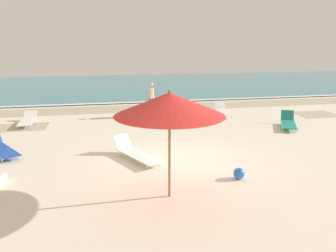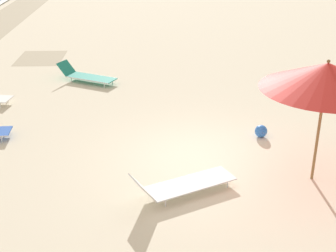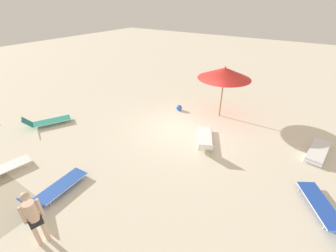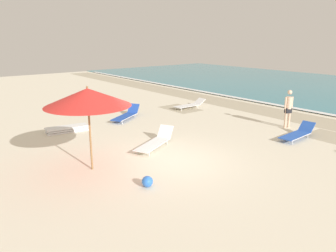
% 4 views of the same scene
% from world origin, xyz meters
% --- Properties ---
extents(ground_plane, '(60.00, 60.00, 0.16)m').
position_xyz_m(ground_plane, '(0.00, 0.01, -0.08)').
color(ground_plane, beige).
extents(ocean_water, '(60.00, 19.17, 0.07)m').
position_xyz_m(ocean_water, '(0.00, 20.47, 0.03)').
color(ocean_water, teal).
rests_on(ocean_water, ground_plane).
extents(beach_umbrella, '(2.63, 2.63, 2.67)m').
position_xyz_m(beach_umbrella, '(-0.93, -2.25, 2.33)').
color(beach_umbrella, olive).
rests_on(beach_umbrella, ground_plane).
extents(sun_lounger_under_umbrella, '(1.50, 2.14, 0.59)m').
position_xyz_m(sun_lounger_under_umbrella, '(5.83, 3.46, 0.22)').
color(sun_lounger_under_umbrella, '#1E8475').
rests_on(sun_lounger_under_umbrella, ground_plane).
extents(sun_lounger_beside_umbrella, '(1.65, 2.17, 0.62)m').
position_xyz_m(sun_lounger_beside_umbrella, '(-5.94, 2.06, 0.22)').
color(sun_lounger_beside_umbrella, blue).
rests_on(sun_lounger_beside_umbrella, ground_plane).
extents(sun_lounger_near_water_left, '(0.74, 2.09, 0.56)m').
position_xyz_m(sun_lounger_near_water_left, '(1.33, 5.89, 0.22)').
color(sun_lounger_near_water_left, blue).
rests_on(sun_lounger_near_water_left, ground_plane).
extents(sun_lounger_near_water_right, '(0.65, 2.12, 0.48)m').
position_xyz_m(sun_lounger_near_water_right, '(-5.90, 6.40, 0.21)').
color(sun_lounger_near_water_right, white).
rests_on(sun_lounger_near_water_right, ground_plane).
extents(sun_lounger_mid_beach_solo, '(1.52, 2.27, 0.62)m').
position_xyz_m(sun_lounger_mid_beach_solo, '(-1.43, 0.61, 0.22)').
color(sun_lounger_mid_beach_solo, white).
rests_on(sun_lounger_mid_beach_solo, ground_plane).
extents(sun_lounger_mid_beach_pair_a, '(0.97, 2.32, 0.48)m').
position_xyz_m(sun_lounger_mid_beach_pair_a, '(3.89, 6.59, 0.20)').
color(sun_lounger_mid_beach_pair_a, white).
rests_on(sun_lounger_mid_beach_pair_a, ground_plane).
extents(beachgoer_wading_adult, '(0.27, 0.43, 1.76)m').
position_xyz_m(beachgoer_wading_adult, '(0.10, 7.07, 1.00)').
color(beachgoer_wading_adult, beige).
rests_on(beachgoer_wading_adult, ground_plane).
extents(beach_ball, '(0.32, 0.32, 0.32)m').
position_xyz_m(beach_ball, '(1.21, -1.60, 0.16)').
color(beach_ball, blue).
rests_on(beach_ball, ground_plane).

